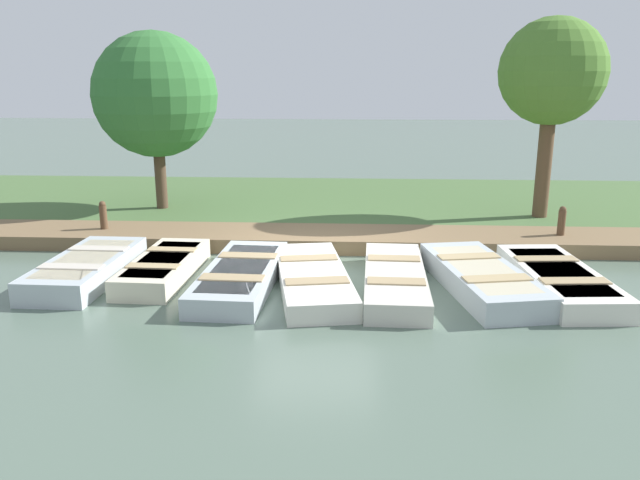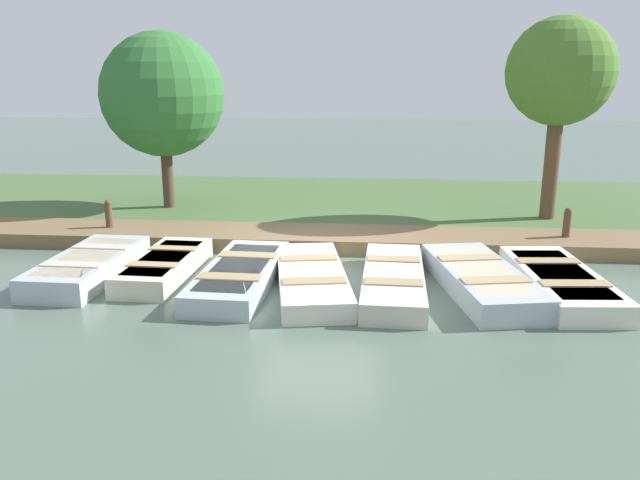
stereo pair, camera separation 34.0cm
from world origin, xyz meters
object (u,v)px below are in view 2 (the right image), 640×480
park_tree_left (560,74)px  rowboat_6 (560,281)px  rowboat_2 (240,275)px  mooring_post_far (566,229)px  rowboat_3 (311,278)px  rowboat_0 (89,266)px  rowboat_5 (481,279)px  park_tree_far_left (163,95)px  mooring_post_near (109,220)px  rowboat_1 (165,266)px  rowboat_4 (393,280)px

park_tree_left → rowboat_6: bearing=-11.9°
rowboat_2 → park_tree_left: park_tree_left is taller
mooring_post_far → park_tree_left: bearing=175.4°
rowboat_3 → rowboat_6: rowboat_6 is taller
rowboat_0 → park_tree_left: (-4.73, 9.33, 3.38)m
rowboat_5 → mooring_post_far: mooring_post_far is taller
rowboat_3 → mooring_post_far: mooring_post_far is taller
rowboat_5 → park_tree_far_left: park_tree_far_left is taller
park_tree_left → rowboat_2: bearing=-52.9°
rowboat_3 → mooring_post_near: bearing=-130.3°
rowboat_2 → mooring_post_far: (-2.76, 6.32, 0.28)m
park_tree_far_left → park_tree_left: bearing=87.0°
park_tree_left → rowboat_3: bearing=-46.6°
rowboat_1 → rowboat_0: bearing=-79.6°
rowboat_1 → mooring_post_far: bearing=108.6°
mooring_post_near → rowboat_3: bearing=59.7°
mooring_post_far → park_tree_left: park_tree_left is taller
rowboat_3 → rowboat_0: bearing=-103.1°
rowboat_2 → rowboat_3: bearing=90.7°
rowboat_1 → mooring_post_far: (-2.36, 7.81, 0.27)m
rowboat_0 → mooring_post_near: size_ratio=3.29×
rowboat_2 → rowboat_3: 1.26m
rowboat_0 → park_tree_far_left: park_tree_far_left is taller
mooring_post_near → mooring_post_far: size_ratio=1.00×
rowboat_6 → rowboat_3: bearing=-92.5°
rowboat_0 → mooring_post_far: (-2.57, 9.16, 0.25)m
rowboat_1 → rowboat_4: (0.42, 4.16, -0.01)m
rowboat_0 → rowboat_4: bearing=88.9°
rowboat_1 → rowboat_2: rowboat_1 is taller
rowboat_1 → mooring_post_far: size_ratio=3.07×
rowboat_0 → rowboat_2: 2.84m
rowboat_0 → rowboat_4: 5.51m
rowboat_3 → rowboat_4: rowboat_4 is taller
rowboat_0 → park_tree_far_left: (-5.22, -0.19, 2.86)m
rowboat_4 → mooring_post_far: 4.60m
rowboat_2 → rowboat_5: bearing=92.8°
rowboat_0 → rowboat_5: bearing=89.9°
rowboat_2 → rowboat_6: bearing=93.4°
rowboat_3 → rowboat_4: (-0.01, 1.41, 0.01)m
rowboat_6 → mooring_post_far: bearing=158.0°
rowboat_0 → rowboat_4: size_ratio=0.88×
rowboat_5 → rowboat_6: (-0.06, 1.32, -0.02)m
rowboat_5 → park_tree_far_left: size_ratio=0.75×
rowboat_4 → rowboat_6: size_ratio=1.03×
mooring_post_far → park_tree_far_left: park_tree_far_left is taller
rowboat_0 → rowboat_5: 7.00m
rowboat_2 → park_tree_far_left: (-5.41, -3.03, 2.89)m
park_tree_left → rowboat_1: bearing=-60.4°
rowboat_1 → rowboat_3: rowboat_1 is taller
rowboat_5 → rowboat_6: size_ratio=1.04×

